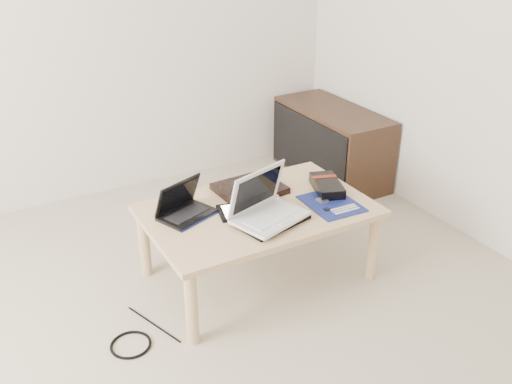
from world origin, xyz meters
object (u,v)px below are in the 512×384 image
media_cabinet (330,144)px  white_laptop (266,208)px  netbook (184,208)px  gpu_box (327,186)px  coffee_table (258,217)px

media_cabinet → white_laptop: white_laptop is taller
netbook → white_laptop: white_laptop is taller
netbook → gpu_box: netbook is taller
netbook → white_laptop: 0.39m
media_cabinet → white_laptop: (-1.08, -0.95, 0.22)m
media_cabinet → white_laptop: bearing=-138.6°
coffee_table → white_laptop: size_ratio=2.85×
coffee_table → media_cabinet: size_ratio=1.22×
white_laptop → gpu_box: bearing=15.3°
coffee_table → netbook: size_ratio=3.63×
media_cabinet → netbook: netbook is taller
coffee_table → netbook: netbook is taller
coffee_table → white_laptop: bearing=-104.5°
media_cabinet → white_laptop: size_ratio=2.33×
media_cabinet → gpu_box: (-0.64, -0.83, 0.18)m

